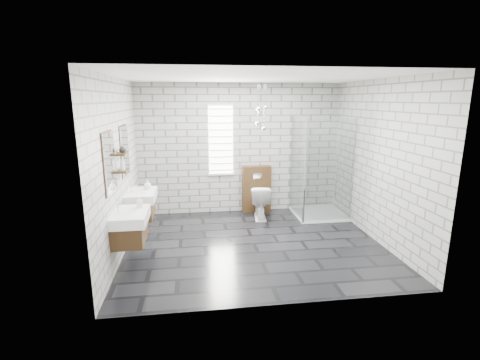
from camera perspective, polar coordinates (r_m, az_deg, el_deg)
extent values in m
cube|color=black|center=(5.96, 2.33, -10.47)|extent=(4.20, 3.60, 0.02)
cube|color=white|center=(5.47, 2.61, 16.64)|extent=(4.20, 3.60, 0.02)
cube|color=#A2A19C|center=(7.32, -0.04, 5.09)|extent=(4.20, 0.02, 2.70)
cube|color=#A2A19C|center=(3.83, 7.23, -2.47)|extent=(4.20, 0.02, 2.70)
cube|color=#A2A19C|center=(5.59, -19.37, 1.82)|extent=(0.02, 3.60, 2.70)
cube|color=#A2A19C|center=(6.28, 21.81, 2.80)|extent=(0.02, 3.60, 2.70)
cube|color=#3F2813|center=(5.17, -17.63, -8.16)|extent=(0.42, 0.62, 0.30)
cube|color=silver|center=(5.13, -15.43, -7.83)|extent=(0.02, 0.35, 0.01)
cube|color=white|center=(5.09, -17.53, -5.80)|extent=(0.47, 0.70, 0.15)
cylinder|color=silver|center=(5.08, -19.36, -4.38)|extent=(0.04, 0.04, 0.12)
cylinder|color=silver|center=(5.06, -18.84, -3.83)|extent=(0.10, 0.02, 0.02)
cube|color=white|center=(4.95, -20.62, 2.70)|extent=(0.03, 0.55, 0.80)
cube|color=#3F2813|center=(4.95, -20.75, 2.70)|extent=(0.01, 0.59, 0.84)
cube|color=#3F2813|center=(6.20, -15.96, -4.51)|extent=(0.42, 0.62, 0.30)
cube|color=silver|center=(6.16, -14.13, -4.21)|extent=(0.02, 0.35, 0.01)
cube|color=white|center=(6.13, -15.86, -2.50)|extent=(0.47, 0.70, 0.15)
cylinder|color=silver|center=(6.12, -17.37, -1.32)|extent=(0.04, 0.04, 0.12)
cylinder|color=silver|center=(6.10, -16.94, -0.85)|extent=(0.10, 0.02, 0.02)
cube|color=white|center=(6.01, -18.37, 4.59)|extent=(0.03, 0.55, 0.80)
cube|color=#3F2813|center=(6.01, -18.48, 4.58)|extent=(0.01, 0.59, 0.84)
cube|color=#3F2813|center=(5.53, -18.64, 1.45)|extent=(0.14, 0.30, 0.03)
cube|color=#3F2813|center=(5.49, -18.83, 4.11)|extent=(0.14, 0.30, 0.03)
cube|color=white|center=(7.23, -3.18, 6.57)|extent=(0.50, 0.02, 1.40)
cube|color=silver|center=(7.17, -3.24, 12.28)|extent=(0.56, 0.04, 0.04)
cube|color=silver|center=(7.33, -3.10, 0.95)|extent=(0.56, 0.04, 0.04)
cube|color=silver|center=(7.31, -3.10, 1.64)|extent=(0.48, 0.01, 0.02)
cube|color=silver|center=(7.28, -3.11, 2.72)|extent=(0.48, 0.01, 0.02)
cube|color=silver|center=(7.26, -3.13, 3.80)|extent=(0.48, 0.01, 0.02)
cube|color=silver|center=(7.24, -3.14, 4.90)|extent=(0.48, 0.01, 0.02)
cube|color=silver|center=(7.22, -3.16, 6.00)|extent=(0.48, 0.01, 0.02)
cube|color=silver|center=(7.20, -3.17, 7.10)|extent=(0.48, 0.01, 0.02)
cube|color=silver|center=(7.19, -3.18, 8.21)|extent=(0.48, 0.01, 0.02)
cube|color=silver|center=(7.18, -3.20, 9.33)|extent=(0.48, 0.01, 0.02)
cube|color=silver|center=(7.17, -3.21, 10.44)|extent=(0.48, 0.01, 0.03)
cube|color=silver|center=(7.16, -3.23, 11.56)|extent=(0.48, 0.01, 0.03)
cube|color=#3F2813|center=(7.43, 2.71, -1.48)|extent=(0.60, 0.20, 1.00)
cube|color=silver|center=(7.26, 2.88, 0.60)|extent=(0.18, 0.01, 0.12)
cube|color=white|center=(7.53, 12.72, -5.35)|extent=(1.00, 1.00, 0.06)
cube|color=silver|center=(6.83, 14.55, 1.36)|extent=(1.00, 0.01, 2.00)
cube|color=silver|center=(7.12, 9.42, 2.07)|extent=(0.01, 1.00, 2.00)
cube|color=silver|center=(6.66, 10.64, 1.26)|extent=(0.03, 0.03, 2.00)
cube|color=silver|center=(7.02, 18.18, 1.44)|extent=(0.03, 0.03, 2.00)
cylinder|color=silver|center=(7.61, 15.71, 3.00)|extent=(0.02, 0.02, 1.80)
cylinder|color=silver|center=(7.48, 15.58, 9.95)|extent=(0.14, 0.14, 0.02)
sphere|color=silver|center=(6.76, 3.06, 11.61)|extent=(0.09, 0.09, 0.09)
cylinder|color=silver|center=(6.76, 3.09, 13.94)|extent=(0.01, 0.01, 0.46)
sphere|color=silver|center=(6.85, 3.92, 8.50)|extent=(0.09, 0.09, 0.09)
cylinder|color=silver|center=(6.83, 3.98, 12.35)|extent=(0.01, 0.01, 0.83)
sphere|color=silver|center=(6.94, 3.27, 11.25)|extent=(0.09, 0.09, 0.09)
cylinder|color=silver|center=(6.93, 3.31, 13.72)|extent=(0.01, 0.01, 0.51)
sphere|color=silver|center=(6.91, 2.87, 9.33)|extent=(0.09, 0.09, 0.09)
cylinder|color=silver|center=(6.89, 2.91, 12.76)|extent=(0.01, 0.01, 0.74)
sphere|color=silver|center=(6.96, 4.21, 11.86)|extent=(0.09, 0.09, 0.09)
cylinder|color=silver|center=(6.96, 4.25, 14.00)|extent=(0.01, 0.01, 0.43)
imported|color=white|center=(7.09, 3.29, -3.54)|extent=(0.46, 0.71, 0.69)
imported|color=#B2B2B2|center=(5.20, -16.17, -3.51)|extent=(0.09, 0.10, 0.16)
imported|color=#B2B2B2|center=(6.23, -14.94, -0.71)|extent=(0.13, 0.13, 0.16)
imported|color=#B2B2B2|center=(5.44, -18.74, 2.47)|extent=(0.09, 0.09, 0.20)
imported|color=#B2B2B2|center=(5.49, -18.75, 4.83)|extent=(0.12, 0.12, 0.10)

